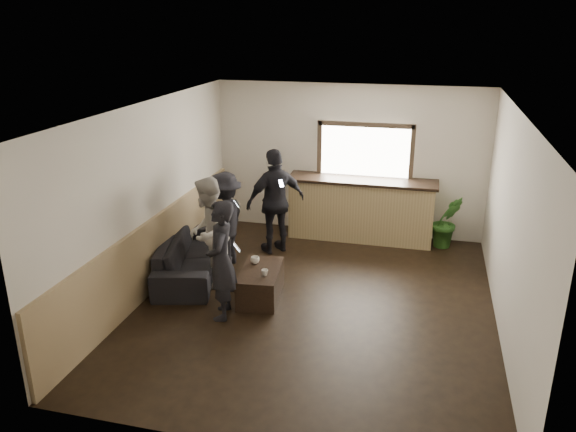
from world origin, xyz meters
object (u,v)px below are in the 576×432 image
(cup_b, at_px, (265,273))
(person_c, at_px, (225,220))
(cup_a, at_px, (255,260))
(person_a, at_px, (221,260))
(person_b, at_px, (208,233))
(coffee_table, at_px, (261,283))
(potted_plant, at_px, (447,222))
(bar_counter, at_px, (361,205))
(sofa, at_px, (190,255))
(person_d, at_px, (276,201))

(cup_b, distance_m, person_c, 1.55)
(cup_a, relative_size, person_a, 0.08)
(cup_b, height_order, person_b, person_b)
(coffee_table, distance_m, potted_plant, 3.77)
(potted_plant, height_order, person_b, person_b)
(bar_counter, relative_size, sofa, 1.25)
(cup_a, height_order, person_b, person_b)
(cup_b, xyz_separation_m, person_a, (-0.47, -0.47, 0.35))
(sofa, distance_m, potted_plant, 4.54)
(person_d, bearing_deg, bar_counter, 174.69)
(bar_counter, xyz_separation_m, potted_plant, (1.54, -0.05, -0.16))
(person_b, xyz_separation_m, person_c, (-0.00, 0.74, -0.06))
(cup_b, bearing_deg, potted_plant, 48.23)
(coffee_table, bearing_deg, cup_a, 126.82)
(person_c, bearing_deg, sofa, -41.47)
(person_d, bearing_deg, coffee_table, 57.19)
(cup_a, bearing_deg, potted_plant, 41.48)
(sofa, relative_size, person_c, 1.36)
(person_a, bearing_deg, potted_plant, 125.03)
(bar_counter, bearing_deg, cup_b, -109.06)
(person_b, bearing_deg, cup_b, 62.49)
(coffee_table, distance_m, cup_a, 0.36)
(person_d, bearing_deg, cup_b, 59.90)
(bar_counter, height_order, potted_plant, bar_counter)
(person_b, bearing_deg, coffee_table, 70.23)
(bar_counter, height_order, person_a, bar_counter)
(cup_b, xyz_separation_m, person_d, (-0.36, 1.92, 0.43))
(bar_counter, relative_size, person_d, 1.47)
(person_a, distance_m, person_c, 1.69)
(sofa, xyz_separation_m, cup_a, (1.19, -0.31, 0.18))
(person_a, relative_size, person_b, 0.98)
(potted_plant, distance_m, person_d, 3.08)
(coffee_table, distance_m, person_d, 1.89)
(potted_plant, bearing_deg, person_b, -145.37)
(coffee_table, relative_size, person_d, 0.54)
(bar_counter, xyz_separation_m, coffee_table, (-1.12, -2.71, -0.42))
(bar_counter, height_order, cup_a, bar_counter)
(cup_b, bearing_deg, cup_a, 125.25)
(cup_a, distance_m, person_d, 1.61)
(potted_plant, bearing_deg, cup_b, -131.77)
(cup_a, bearing_deg, cup_b, -54.75)
(person_b, relative_size, person_c, 1.07)
(coffee_table, xyz_separation_m, cup_b, (0.12, -0.18, 0.27))
(sofa, bearing_deg, bar_counter, -62.32)
(sofa, distance_m, person_b, 0.76)
(potted_plant, bearing_deg, coffee_table, -134.93)
(bar_counter, height_order, sofa, bar_counter)
(cup_a, height_order, person_c, person_c)
(coffee_table, bearing_deg, person_d, 98.01)
(cup_b, bearing_deg, coffee_table, 123.51)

